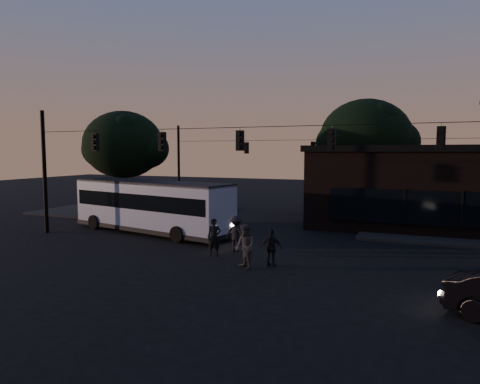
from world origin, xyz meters
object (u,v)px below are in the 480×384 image
at_px(building, 430,186).
at_px(bus, 151,204).
at_px(pedestrian_c, 272,248).
at_px(pedestrian_a, 214,237).
at_px(pedestrian_b, 245,247).
at_px(pedestrian_d, 236,234).

relative_size(building, bus, 1.32).
bearing_deg(pedestrian_c, bus, -27.21).
height_order(pedestrian_a, pedestrian_c, pedestrian_a).
distance_m(pedestrian_b, pedestrian_d, 3.22).
distance_m(pedestrian_a, pedestrian_b, 2.73).
bearing_deg(pedestrian_c, building, -115.85).
xyz_separation_m(pedestrian_a, pedestrian_d, (0.63, 1.21, 0.00)).
height_order(bus, pedestrian_c, bus).
bearing_deg(pedestrian_b, pedestrian_c, 78.49).
height_order(building, pedestrian_b, building).
distance_m(pedestrian_a, pedestrian_d, 1.36).
bearing_deg(building, bus, -149.35).
height_order(pedestrian_b, pedestrian_d, pedestrian_b).
distance_m(bus, pedestrian_a, 7.37).
xyz_separation_m(building, pedestrian_b, (-7.55, -14.92, -1.75)).
height_order(building, bus, building).
distance_m(bus, pedestrian_b, 10.08).
height_order(bus, pedestrian_d, bus).
relative_size(pedestrian_b, pedestrian_d, 1.06).
bearing_deg(pedestrian_c, pedestrian_d, -39.24).
height_order(pedestrian_b, pedestrian_c, pedestrian_b).
xyz_separation_m(pedestrian_b, pedestrian_d, (-1.60, 2.79, -0.05)).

